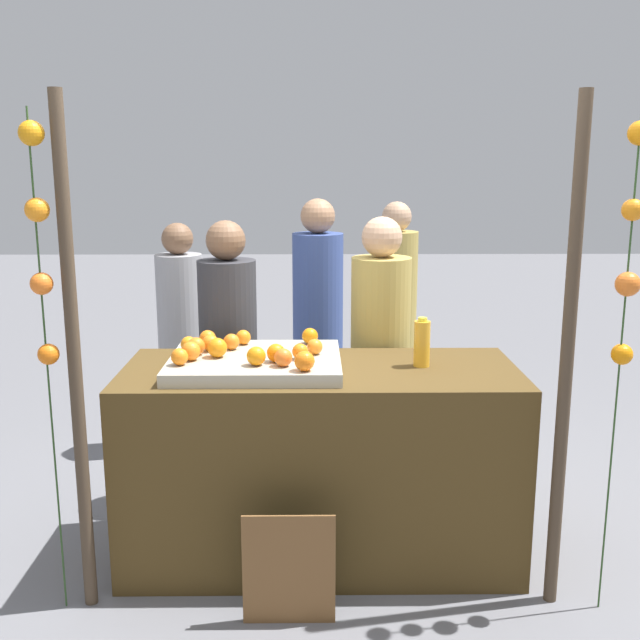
% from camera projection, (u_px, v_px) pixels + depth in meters
% --- Properties ---
extents(ground_plane, '(24.00, 24.00, 0.00)m').
position_uv_depth(ground_plane, '(320.00, 552.00, 3.69)').
color(ground_plane, slate).
extents(stall_counter, '(1.86, 0.76, 0.95)m').
position_uv_depth(stall_counter, '(320.00, 462.00, 3.59)').
color(stall_counter, '#4C3819').
rests_on(stall_counter, ground_plane).
extents(orange_tray, '(0.79, 0.64, 0.06)m').
position_uv_depth(orange_tray, '(256.00, 362.00, 3.48)').
color(orange_tray, '#B2AD99').
rests_on(orange_tray, stall_counter).
extents(orange_0, '(0.09, 0.09, 0.09)m').
position_uv_depth(orange_0, '(191.00, 351.00, 3.39)').
color(orange_0, orange).
rests_on(orange_0, orange_tray).
extents(orange_1, '(0.08, 0.08, 0.08)m').
position_uv_depth(orange_1, '(310.00, 336.00, 3.70)').
color(orange_1, orange).
rests_on(orange_1, orange_tray).
extents(orange_2, '(0.07, 0.07, 0.07)m').
position_uv_depth(orange_2, '(300.00, 352.00, 3.41)').
color(orange_2, orange).
rests_on(orange_2, orange_tray).
extents(orange_3, '(0.09, 0.09, 0.09)m').
position_uv_depth(orange_3, '(305.00, 361.00, 3.22)').
color(orange_3, orange).
rests_on(orange_3, orange_tray).
extents(orange_4, '(0.08, 0.08, 0.08)m').
position_uv_depth(orange_4, '(180.00, 357.00, 3.31)').
color(orange_4, orange).
rests_on(orange_4, orange_tray).
extents(orange_5, '(0.09, 0.09, 0.09)m').
position_uv_depth(orange_5, '(217.00, 348.00, 3.44)').
color(orange_5, orange).
rests_on(orange_5, orange_tray).
extents(orange_6, '(0.08, 0.08, 0.08)m').
position_uv_depth(orange_6, '(283.00, 358.00, 3.29)').
color(orange_6, orange).
rests_on(orange_6, orange_tray).
extents(orange_7, '(0.07, 0.07, 0.07)m').
position_uv_depth(orange_7, '(315.00, 347.00, 3.50)').
color(orange_7, orange).
rests_on(orange_7, orange_tray).
extents(orange_8, '(0.09, 0.09, 0.09)m').
position_uv_depth(orange_8, '(256.00, 356.00, 3.31)').
color(orange_8, orange).
rests_on(orange_8, orange_tray).
extents(orange_9, '(0.08, 0.08, 0.08)m').
position_uv_depth(orange_9, '(196.00, 346.00, 3.48)').
color(orange_9, orange).
rests_on(orange_9, orange_tray).
extents(orange_10, '(0.07, 0.07, 0.07)m').
position_uv_depth(orange_10, '(243.00, 337.00, 3.68)').
color(orange_10, orange).
rests_on(orange_10, orange_tray).
extents(orange_11, '(0.08, 0.08, 0.08)m').
position_uv_depth(orange_11, '(231.00, 342.00, 3.58)').
color(orange_11, orange).
rests_on(orange_11, orange_tray).
extents(orange_12, '(0.08, 0.08, 0.08)m').
position_uv_depth(orange_12, '(208.00, 338.00, 3.64)').
color(orange_12, orange).
rests_on(orange_12, orange_tray).
extents(orange_13, '(0.08, 0.08, 0.08)m').
position_uv_depth(orange_13, '(210.00, 343.00, 3.55)').
color(orange_13, orange).
rests_on(orange_13, orange_tray).
extents(orange_14, '(0.08, 0.08, 0.08)m').
position_uv_depth(orange_14, '(189.00, 344.00, 3.54)').
color(orange_14, orange).
rests_on(orange_14, orange_tray).
extents(orange_15, '(0.08, 0.08, 0.08)m').
position_uv_depth(orange_15, '(276.00, 353.00, 3.36)').
color(orange_15, orange).
rests_on(orange_15, orange_tray).
extents(juice_bottle, '(0.08, 0.08, 0.24)m').
position_uv_depth(juice_bottle, '(422.00, 343.00, 3.50)').
color(juice_bottle, gold).
rests_on(juice_bottle, stall_counter).
extents(chalkboard_sign, '(0.39, 0.03, 0.50)m').
position_uv_depth(chalkboard_sign, '(289.00, 570.00, 3.08)').
color(chalkboard_sign, brown).
rests_on(chalkboard_sign, ground_plane).
extents(vendor_left, '(0.32, 0.32, 1.59)m').
position_uv_depth(vendor_left, '(229.00, 374.00, 4.13)').
color(vendor_left, '#333338').
rests_on(vendor_left, ground_plane).
extents(vendor_right, '(0.32, 0.32, 1.61)m').
position_uv_depth(vendor_right, '(380.00, 373.00, 4.10)').
color(vendor_right, tan).
rests_on(vendor_right, ground_plane).
extents(crowd_person_0, '(0.30, 0.30, 1.51)m').
position_uv_depth(crowd_person_0, '(182.00, 345.00, 4.92)').
color(crowd_person_0, '#99999E').
rests_on(crowd_person_0, ground_plane).
extents(crowd_person_1, '(0.33, 0.33, 1.67)m').
position_uv_depth(crowd_person_1, '(318.00, 333.00, 4.96)').
color(crowd_person_1, '#384C8C').
rests_on(crowd_person_1, ground_plane).
extents(crowd_person_2, '(0.32, 0.32, 1.61)m').
position_uv_depth(crowd_person_2, '(395.00, 318.00, 5.56)').
color(crowd_person_2, tan).
rests_on(crowd_person_2, ground_plane).
extents(canopy_post_left, '(0.06, 0.06, 2.18)m').
position_uv_depth(canopy_post_left, '(75.00, 364.00, 3.04)').
color(canopy_post_left, '#473828').
rests_on(canopy_post_left, ground_plane).
extents(canopy_post_right, '(0.06, 0.06, 2.18)m').
position_uv_depth(canopy_post_right, '(567.00, 363.00, 3.06)').
color(canopy_post_right, '#473828').
rests_on(canopy_post_right, ground_plane).
extents(garland_strand_left, '(0.10, 0.10, 2.11)m').
position_uv_depth(garland_strand_left, '(39.00, 241.00, 2.90)').
color(garland_strand_left, '#2D4C23').
rests_on(garland_strand_left, ground_plane).
extents(garland_strand_right, '(0.10, 0.11, 2.11)m').
position_uv_depth(garland_strand_right, '(630.00, 249.00, 2.90)').
color(garland_strand_right, '#2D4C23').
rests_on(garland_strand_right, ground_plane).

